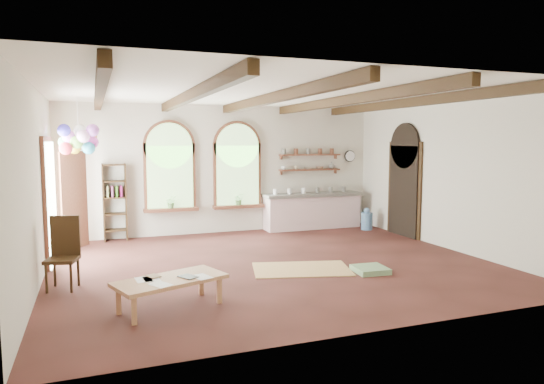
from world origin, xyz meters
name	(u,v)px	position (x,y,z in m)	size (l,w,h in m)	color
floor	(274,264)	(0.00, 0.00, 0.00)	(8.00, 8.00, 0.00)	#542822
ceiling_beams	(274,98)	(0.00, 0.00, 3.10)	(6.20, 6.80, 0.18)	#342110
window_left	(170,169)	(-1.40, 3.43, 1.63)	(1.30, 0.28, 2.20)	brown
window_right	(237,168)	(0.30, 3.43, 1.63)	(1.30, 0.28, 2.20)	brown
left_doorway	(50,202)	(-3.95, 1.80, 1.15)	(0.10, 1.90, 2.50)	brown
right_doorway	(404,191)	(3.95, 1.50, 1.10)	(0.10, 1.30, 2.40)	black
kitchen_counter	(312,210)	(2.30, 3.20, 0.48)	(2.68, 0.62, 0.94)	#FED7D9
wall_shelf_lower	(310,170)	(2.30, 3.38, 1.55)	(1.70, 0.24, 0.04)	brown
wall_shelf_upper	(310,155)	(2.30, 3.38, 1.95)	(1.70, 0.24, 0.04)	brown
wall_clock	(350,156)	(3.55, 3.45, 1.90)	(0.32, 0.32, 0.04)	black
bookshelf	(115,202)	(-2.70, 3.32, 0.90)	(0.53, 0.32, 1.80)	#342110
coffee_table	(170,282)	(-2.20, -1.80, 0.38)	(1.64, 1.15, 0.43)	tan
side_chair	(63,268)	(-3.64, -0.31, 0.33)	(0.55, 0.55, 1.14)	#342110
floor_mat	(302,269)	(0.33, -0.56, 0.01)	(1.73, 1.07, 0.02)	tan
floor_cushion	(370,270)	(1.40, -1.15, 0.05)	(0.55, 0.55, 0.10)	#749B6B
water_jug_a	(367,220)	(3.55, 2.50, 0.25)	(0.30, 0.30, 0.58)	#5583B6
water_jug_b	(353,216)	(3.53, 3.20, 0.27)	(0.32, 0.32, 0.62)	#5583B6
balloon_cluster	(79,139)	(-3.40, 2.30, 2.35)	(0.81, 0.81, 1.16)	white
table_book	(149,277)	(-2.48, -1.68, 0.44)	(0.15, 0.22, 0.02)	olive
tablet	(188,277)	(-1.96, -1.83, 0.43)	(0.18, 0.26, 0.01)	black
potted_plant_left	(171,202)	(-1.40, 3.32, 0.85)	(0.27, 0.23, 0.30)	#598C4C
potted_plant_right	(239,199)	(0.30, 3.32, 0.85)	(0.27, 0.23, 0.30)	#598C4C
shelf_cup_a	(284,168)	(1.55, 3.38, 1.62)	(0.12, 0.10, 0.10)	white
shelf_cup_b	(296,168)	(1.90, 3.38, 1.62)	(0.10, 0.10, 0.09)	beige
shelf_bowl_a	(308,168)	(2.25, 3.38, 1.60)	(0.22, 0.22, 0.05)	beige
shelf_bowl_b	(320,168)	(2.60, 3.38, 1.60)	(0.20, 0.20, 0.06)	#8C664C
shelf_vase	(332,165)	(2.95, 3.38, 1.67)	(0.18, 0.18, 0.19)	slate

